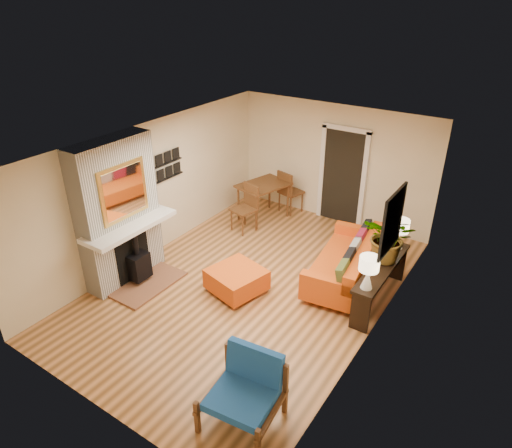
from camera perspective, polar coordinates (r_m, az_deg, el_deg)
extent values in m
plane|color=tan|center=(8.22, -0.78, -7.65)|extent=(6.50, 6.50, 0.00)
plane|color=white|center=(7.04, -0.92, 9.86)|extent=(6.50, 6.50, 0.00)
plane|color=#F8E6C2|center=(10.16, 9.66, 7.45)|extent=(4.50, 0.00, 4.50)
plane|color=#F8E6C2|center=(5.62, -20.38, -12.41)|extent=(4.50, 0.00, 4.50)
plane|color=#F8E6C2|center=(8.89, -12.93, 4.11)|extent=(0.00, 6.50, 6.50)
plane|color=#F8E6C2|center=(6.69, 15.32, -4.51)|extent=(0.00, 6.50, 6.50)
cube|color=black|center=(10.13, 10.76, 5.78)|extent=(0.88, 0.06, 2.10)
cube|color=white|center=(10.30, 8.24, 6.37)|extent=(0.10, 0.08, 2.18)
cube|color=white|center=(9.96, 13.31, 5.13)|extent=(0.10, 0.08, 2.18)
cube|color=white|center=(9.78, 11.29, 11.63)|extent=(1.08, 0.08, 0.10)
cube|color=black|center=(6.82, 16.69, 0.29)|extent=(0.04, 0.85, 0.95)
cube|color=slate|center=(6.83, 16.49, 0.34)|extent=(0.01, 0.70, 0.80)
cube|color=black|center=(9.04, -11.26, 5.52)|extent=(0.06, 0.95, 0.02)
cube|color=black|center=(8.93, -11.44, 7.29)|extent=(0.06, 0.95, 0.02)
cube|color=white|center=(7.93, -17.40, 4.98)|extent=(0.42, 1.50, 1.48)
cube|color=white|center=(8.49, -16.18, -3.11)|extent=(0.42, 1.50, 1.12)
cube|color=white|center=(8.06, -15.52, -0.21)|extent=(0.60, 1.68, 0.08)
cube|color=black|center=(8.40, -15.10, -4.19)|extent=(0.03, 0.72, 0.78)
cube|color=brown|center=(8.44, -13.38, -7.28)|extent=(0.75, 1.30, 0.04)
cube|color=black|center=(8.39, -14.48, -5.07)|extent=(0.30, 0.36, 0.48)
cylinder|color=black|center=(8.16, -14.84, -2.47)|extent=(0.10, 0.10, 0.40)
cube|color=gold|center=(7.81, -16.22, 3.92)|extent=(0.04, 0.95, 0.95)
cube|color=silver|center=(7.79, -16.12, 3.89)|extent=(0.01, 0.82, 0.82)
cylinder|color=silver|center=(7.85, 6.26, -9.33)|extent=(0.05, 0.05, 0.10)
cylinder|color=silver|center=(7.70, 11.27, -10.60)|extent=(0.05, 0.05, 0.10)
cylinder|color=silver|center=(9.36, 10.28, -2.97)|extent=(0.05, 0.05, 0.10)
cylinder|color=silver|center=(9.23, 14.48, -3.91)|extent=(0.05, 0.05, 0.10)
cube|color=orange|center=(8.40, 10.84, -5.27)|extent=(1.18, 2.22, 0.30)
cube|color=orange|center=(8.17, 13.42, -3.89)|extent=(0.48, 2.13, 0.35)
cube|color=orange|center=(7.48, 8.91, -7.34)|extent=(0.92, 0.30, 0.20)
cube|color=orange|center=(9.09, 12.70, -0.90)|extent=(0.92, 0.30, 0.20)
cube|color=#536129|center=(7.50, 10.91, -6.31)|extent=(0.25, 0.43, 0.42)
cube|color=black|center=(7.83, 11.74, -4.80)|extent=(0.25, 0.43, 0.42)
cube|color=#A7A6A2|center=(8.17, 12.50, -3.41)|extent=(0.25, 0.43, 0.42)
cube|color=maroon|center=(8.47, 13.11, -2.28)|extent=(0.25, 0.43, 0.42)
cube|color=black|center=(8.82, 13.76, -1.09)|extent=(0.25, 0.43, 0.42)
cylinder|color=silver|center=(8.12, -5.84, -8.03)|extent=(0.05, 0.05, 0.07)
cylinder|color=silver|center=(7.68, -2.71, -10.26)|extent=(0.05, 0.05, 0.07)
cylinder|color=silver|center=(8.46, -2.15, -6.24)|extent=(0.05, 0.05, 0.07)
cylinder|color=silver|center=(8.04, 1.05, -8.25)|extent=(0.05, 0.05, 0.07)
cube|color=orange|center=(7.94, -2.44, -6.92)|extent=(1.01, 1.01, 0.36)
cube|color=brown|center=(6.00, -5.35, -19.94)|extent=(0.15, 0.84, 0.06)
cube|color=brown|center=(5.88, -7.37, -22.83)|extent=(0.06, 0.06, 0.49)
cube|color=brown|center=(6.18, -3.48, -17.37)|extent=(0.06, 0.06, 0.78)
cube|color=brown|center=(5.74, 2.06, -22.72)|extent=(0.15, 0.84, 0.06)
cube|color=brown|center=(5.61, 0.25, -25.91)|extent=(0.06, 0.06, 0.49)
cube|color=brown|center=(5.92, 3.69, -19.89)|extent=(0.06, 0.06, 0.78)
cube|color=blue|center=(5.81, -1.77, -20.91)|extent=(0.81, 0.77, 0.11)
cube|color=blue|center=(5.82, -0.15, -16.96)|extent=(0.76, 0.27, 0.46)
cube|color=brown|center=(10.15, 0.93, 4.89)|extent=(1.04, 1.27, 0.04)
cylinder|color=brown|center=(10.25, -2.21, 2.56)|extent=(0.06, 0.06, 0.79)
cylinder|color=brown|center=(9.83, 0.06, 1.41)|extent=(0.06, 0.06, 0.79)
cylinder|color=brown|center=(10.82, 1.70, 3.97)|extent=(0.06, 0.06, 0.79)
cylinder|color=brown|center=(10.41, 4.00, 2.93)|extent=(0.06, 0.06, 0.79)
cube|color=brown|center=(9.74, -1.57, 1.79)|extent=(0.57, 0.57, 0.04)
cube|color=brown|center=(9.75, -0.59, 3.62)|extent=(0.46, 0.16, 0.51)
cylinder|color=brown|center=(9.88, -3.08, 0.52)|extent=(0.04, 0.04, 0.49)
cylinder|color=brown|center=(9.62, -1.70, -0.26)|extent=(0.04, 0.04, 0.49)
cylinder|color=brown|center=(10.09, -1.41, 1.16)|extent=(0.04, 0.04, 0.49)
cylinder|color=brown|center=(9.84, -0.01, 0.42)|extent=(0.04, 0.04, 0.49)
cube|color=brown|center=(10.62, 4.41, 4.02)|extent=(0.57, 0.57, 0.04)
cube|color=brown|center=(10.37, 3.60, 5.09)|extent=(0.46, 0.16, 0.51)
cylinder|color=brown|center=(10.73, 2.94, 2.83)|extent=(0.04, 0.04, 0.49)
cylinder|color=brown|center=(10.49, 4.36, 2.17)|extent=(0.04, 0.04, 0.49)
cylinder|color=brown|center=(10.97, 4.36, 3.37)|extent=(0.04, 0.04, 0.49)
cylinder|color=brown|center=(10.74, 5.77, 2.73)|extent=(0.04, 0.04, 0.49)
cube|color=black|center=(7.70, 15.54, -5.22)|extent=(0.34, 1.85, 0.05)
cube|color=black|center=(7.24, 12.87, -10.74)|extent=(0.30, 0.04, 0.68)
cube|color=black|center=(8.59, 17.15, -4.60)|extent=(0.30, 0.04, 0.68)
cone|color=white|center=(7.03, 13.73, -6.75)|extent=(0.18, 0.18, 0.30)
cylinder|color=white|center=(6.93, 13.89, -5.52)|extent=(0.03, 0.03, 0.06)
cylinder|color=#FFEABF|center=(6.88, 13.99, -4.82)|extent=(0.30, 0.30, 0.22)
cone|color=white|center=(8.20, 17.34, -1.91)|extent=(0.18, 0.18, 0.30)
cylinder|color=white|center=(8.12, 17.51, -0.81)|extent=(0.03, 0.03, 0.06)
cylinder|color=#FFEABF|center=(8.07, 17.61, -0.18)|extent=(0.30, 0.30, 0.22)
imported|color=#1E5919|center=(7.64, 16.41, -1.52)|extent=(0.83, 0.73, 0.90)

